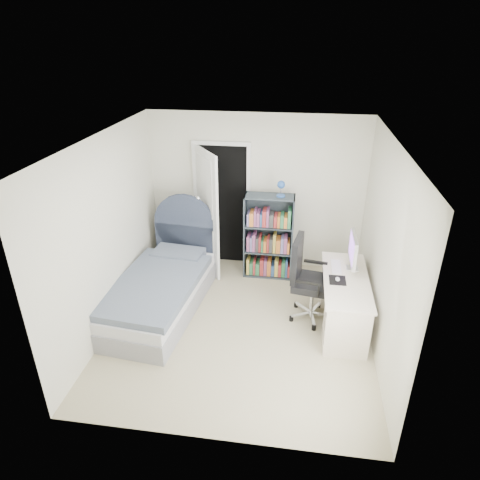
# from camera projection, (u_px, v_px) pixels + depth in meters

# --- Properties ---
(room_shell) EXTENTS (3.50, 3.70, 2.60)m
(room_shell) POSITION_uv_depth(u_px,v_px,m) (240.00, 243.00, 5.20)
(room_shell) COLOR tan
(room_shell) RESTS_ON ground
(door) EXTENTS (0.92, 0.70, 2.06)m
(door) POSITION_uv_depth(u_px,v_px,m) (213.00, 209.00, 6.77)
(door) COLOR black
(door) RESTS_ON ground
(bed) EXTENTS (1.24, 2.29, 1.35)m
(bed) POSITION_uv_depth(u_px,v_px,m) (162.00, 288.00, 6.04)
(bed) COLOR gray
(bed) RESTS_ON ground
(nightstand) EXTENTS (0.35, 0.35, 0.53)m
(nightstand) POSITION_uv_depth(u_px,v_px,m) (191.00, 244.00, 7.18)
(nightstand) COLOR #D7A484
(nightstand) RESTS_ON ground
(floor_lamp) EXTENTS (0.19, 0.19, 1.33)m
(floor_lamp) POSITION_uv_depth(u_px,v_px,m) (198.00, 242.00, 6.81)
(floor_lamp) COLOR silver
(floor_lamp) RESTS_ON ground
(bookcase) EXTENTS (0.77, 0.32, 1.61)m
(bookcase) POSITION_uv_depth(u_px,v_px,m) (269.00, 241.00, 6.71)
(bookcase) COLOR #333E45
(bookcase) RESTS_ON ground
(desk) EXTENTS (0.58, 1.45, 1.19)m
(desk) POSITION_uv_depth(u_px,v_px,m) (344.00, 299.00, 5.64)
(desk) COLOR beige
(desk) RESTS_ON ground
(office_chair) EXTENTS (0.63, 0.65, 1.18)m
(office_chair) POSITION_uv_depth(u_px,v_px,m) (307.00, 275.00, 5.68)
(office_chair) COLOR silver
(office_chair) RESTS_ON ground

